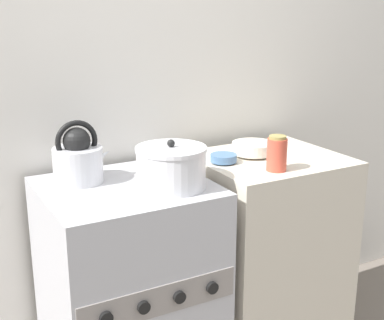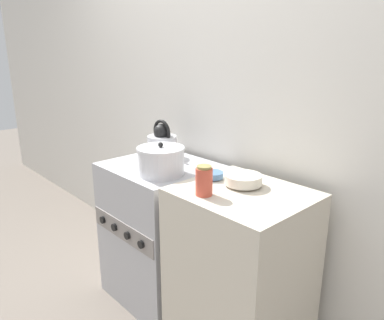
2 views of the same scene
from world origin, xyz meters
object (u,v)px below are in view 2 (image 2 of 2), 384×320
(kettle, at_px, (162,143))
(enamel_bowl, at_px, (243,180))
(small_ceramic_bowl, at_px, (213,175))
(stove, at_px, (162,231))
(storage_jar, at_px, (204,181))
(cooking_pot, at_px, (161,161))

(kettle, bearing_deg, enamel_bowl, -6.56)
(kettle, height_order, small_ceramic_bowl, kettle)
(stove, bearing_deg, kettle, 137.48)
(stove, height_order, storage_jar, storage_jar)
(kettle, distance_m, enamel_bowl, 0.73)
(kettle, height_order, storage_jar, kettle)
(kettle, relative_size, storage_jar, 1.71)
(cooking_pot, xyz_separation_m, small_ceramic_bowl, (0.29, 0.10, -0.03))
(stove, height_order, kettle, kettle)
(storage_jar, bearing_deg, enamel_bowl, 78.43)
(kettle, distance_m, storage_jar, 0.75)
(kettle, xyz_separation_m, small_ceramic_bowl, (0.56, -0.12, -0.04))
(stove, height_order, enamel_bowl, enamel_bowl)
(enamel_bowl, relative_size, small_ceramic_bowl, 1.67)
(small_ceramic_bowl, height_order, storage_jar, storage_jar)
(kettle, bearing_deg, storage_jar, -23.90)
(small_ceramic_bowl, bearing_deg, stove, -179.35)
(enamel_bowl, xyz_separation_m, small_ceramic_bowl, (-0.17, -0.04, -0.01))
(cooking_pot, distance_m, small_ceramic_bowl, 0.31)
(kettle, relative_size, small_ceramic_bowl, 2.20)
(stove, relative_size, kettle, 3.69)
(small_ceramic_bowl, relative_size, storage_jar, 0.78)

